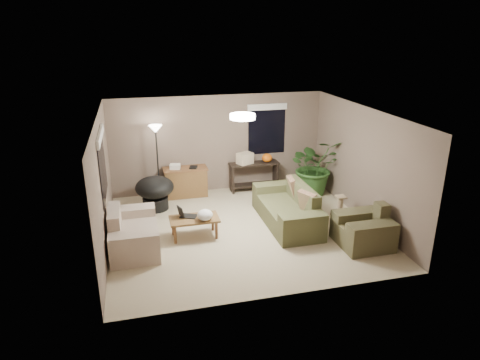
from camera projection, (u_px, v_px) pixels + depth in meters
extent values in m
plane|color=tan|center=(242.00, 229.00, 9.18)|extent=(5.50, 5.50, 0.00)
plane|color=white|center=(243.00, 114.00, 8.34)|extent=(5.50, 5.50, 0.00)
plane|color=#6D5C50|center=(218.00, 144.00, 11.04)|extent=(5.50, 0.00, 5.50)
plane|color=#6D5C50|center=(283.00, 226.00, 6.48)|extent=(5.50, 0.00, 5.50)
plane|color=#6D5C50|center=(103.00, 185.00, 8.13)|extent=(0.00, 5.00, 5.00)
plane|color=#6D5C50|center=(363.00, 164.00, 9.39)|extent=(0.00, 5.00, 5.00)
cube|color=#4B4D2E|center=(286.00, 214.00, 9.41)|extent=(0.95, 1.48, 0.42)
cube|color=#494B2D|center=(303.00, 195.00, 9.35)|extent=(0.22, 1.48, 0.43)
cube|color=#47482B|center=(302.00, 228.00, 8.54)|extent=(0.95, 0.36, 0.60)
cube|color=#484A2C|center=(273.00, 195.00, 10.22)|extent=(0.95, 0.36, 0.60)
cube|color=#8C7251|center=(308.00, 202.00, 8.92)|extent=(0.40, 0.51, 0.47)
cube|color=#8C7251|center=(293.00, 187.00, 9.74)|extent=(0.29, 0.48, 0.47)
cube|color=#BEB4A2|center=(135.00, 238.00, 8.35)|extent=(0.90, 0.88, 0.42)
cube|color=beige|center=(114.00, 220.00, 8.13)|extent=(0.22, 0.88, 0.43)
cube|color=beige|center=(135.00, 249.00, 7.76)|extent=(0.90, 0.36, 0.60)
cube|color=beige|center=(134.00, 220.00, 8.89)|extent=(0.90, 0.36, 0.60)
cube|color=#4D492E|center=(362.00, 235.00, 8.46)|extent=(0.95, 0.28, 0.42)
cube|color=#4C482D|center=(381.00, 213.00, 8.40)|extent=(0.22, 0.28, 0.43)
cube|color=#49452C|center=(371.00, 238.00, 8.14)|extent=(0.95, 0.36, 0.60)
cube|color=#4B472D|center=(355.00, 224.00, 8.73)|extent=(0.95, 0.36, 0.60)
cube|color=brown|center=(194.00, 219.00, 8.72)|extent=(1.00, 0.55, 0.04)
cylinder|color=brown|center=(175.00, 235.00, 8.51)|extent=(0.06, 0.06, 0.38)
cylinder|color=brown|center=(216.00, 230.00, 8.71)|extent=(0.06, 0.06, 0.38)
cylinder|color=brown|center=(173.00, 226.00, 8.88)|extent=(0.06, 0.06, 0.38)
cylinder|color=brown|center=(213.00, 222.00, 9.07)|extent=(0.06, 0.06, 0.38)
cube|color=black|center=(189.00, 216.00, 8.78)|extent=(0.40, 0.35, 0.02)
cube|color=black|center=(181.00, 212.00, 8.70)|extent=(0.14, 0.24, 0.22)
ellipsoid|color=white|center=(205.00, 215.00, 8.59)|extent=(0.36, 0.34, 0.22)
cube|color=brown|center=(186.00, 183.00, 10.87)|extent=(1.05, 0.45, 0.71)
cube|color=brown|center=(185.00, 169.00, 10.74)|extent=(1.10, 0.50, 0.04)
cube|color=silver|center=(175.00, 167.00, 10.66)|extent=(0.29, 0.25, 0.12)
cube|color=black|center=(193.00, 167.00, 10.73)|extent=(0.24, 0.26, 0.04)
cube|color=black|center=(254.00, 164.00, 11.15)|extent=(1.30, 0.40, 0.04)
cube|color=black|center=(232.00, 179.00, 11.14)|extent=(0.05, 0.38, 0.71)
cube|color=black|center=(276.00, 175.00, 11.41)|extent=(0.05, 0.38, 0.71)
cube|color=black|center=(254.00, 184.00, 11.34)|extent=(1.25, 0.36, 0.03)
ellipsoid|color=orange|center=(267.00, 158.00, 11.18)|extent=(0.32, 0.32, 0.22)
cube|color=beige|center=(245.00, 158.00, 11.03)|extent=(0.46, 0.41, 0.28)
cylinder|color=black|center=(156.00, 203.00, 10.15)|extent=(0.60, 0.60, 0.30)
ellipsoid|color=black|center=(155.00, 187.00, 10.02)|extent=(0.98, 0.98, 0.50)
cylinder|color=black|center=(160.00, 200.00, 10.70)|extent=(0.28, 0.28, 0.02)
cylinder|color=black|center=(158.00, 166.00, 10.40)|extent=(0.04, 0.04, 1.78)
cone|color=white|center=(155.00, 129.00, 10.09)|extent=(0.32, 0.32, 0.18)
cylinder|color=white|center=(242.00, 117.00, 8.36)|extent=(0.50, 0.50, 0.10)
imported|color=#2D5923|center=(314.00, 172.00, 10.96)|extent=(1.34, 1.49, 1.16)
cube|color=tan|center=(339.00, 216.00, 9.78)|extent=(0.32, 0.32, 0.03)
cylinder|color=tan|center=(340.00, 206.00, 9.70)|extent=(0.12, 0.12, 0.44)
cube|color=tan|center=(341.00, 197.00, 9.62)|extent=(0.22, 0.22, 0.03)
cube|color=black|center=(102.00, 166.00, 8.30)|extent=(0.01, 1.50, 1.30)
cube|color=white|center=(100.00, 136.00, 8.11)|extent=(0.05, 1.56, 0.16)
cube|color=black|center=(267.00, 130.00, 11.23)|extent=(1.00, 0.01, 1.30)
cube|color=white|center=(267.00, 107.00, 11.00)|extent=(1.06, 0.05, 0.16)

